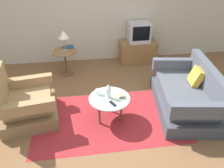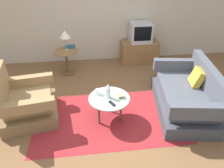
# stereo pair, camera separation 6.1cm
# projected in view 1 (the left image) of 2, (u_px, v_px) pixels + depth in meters

# --- Properties ---
(ground_plane) EXTENTS (16.00, 16.00, 0.00)m
(ground_plane) POSITION_uv_depth(u_px,v_px,m) (109.00, 117.00, 3.76)
(ground_plane) COLOR brown
(back_wall) EXTENTS (9.00, 0.12, 2.70)m
(back_wall) POSITION_uv_depth(u_px,v_px,m) (95.00, 7.00, 5.14)
(back_wall) COLOR #BCB29E
(back_wall) RESTS_ON ground
(area_rug) EXTENTS (2.57, 1.52, 0.00)m
(area_rug) POSITION_uv_depth(u_px,v_px,m) (110.00, 118.00, 3.75)
(area_rug) COLOR maroon
(area_rug) RESTS_ON ground
(armchair) EXTENTS (1.02, 1.06, 0.95)m
(armchair) POSITION_uv_depth(u_px,v_px,m) (25.00, 104.00, 3.58)
(armchair) COLOR brown
(armchair) RESTS_ON ground
(couch) EXTENTS (1.14, 1.75, 0.85)m
(couch) POSITION_uv_depth(u_px,v_px,m) (186.00, 95.00, 3.85)
(couch) COLOR #3E424B
(couch) RESTS_ON ground
(coffee_table) EXTENTS (0.69, 0.69, 0.44)m
(coffee_table) POSITION_uv_depth(u_px,v_px,m) (109.00, 100.00, 3.54)
(coffee_table) COLOR #B2C6C1
(coffee_table) RESTS_ON ground
(side_table) EXTENTS (0.56, 0.56, 0.58)m
(side_table) POSITION_uv_depth(u_px,v_px,m) (65.00, 57.00, 4.90)
(side_table) COLOR olive
(side_table) RESTS_ON ground
(tv_stand) EXTENTS (0.93, 0.50, 0.56)m
(tv_stand) POSITION_uv_depth(u_px,v_px,m) (138.00, 52.00, 5.55)
(tv_stand) COLOR olive
(tv_stand) RESTS_ON ground
(television) EXTENTS (0.53, 0.45, 0.48)m
(television) POSITION_uv_depth(u_px,v_px,m) (139.00, 32.00, 5.28)
(television) COLOR #B7B7BC
(television) RESTS_ON tv_stand
(table_lamp) EXTENTS (0.24, 0.24, 0.47)m
(table_lamp) POSITION_uv_depth(u_px,v_px,m) (63.00, 35.00, 4.63)
(table_lamp) COLOR #9E937A
(table_lamp) RESTS_ON side_table
(vase) EXTENTS (0.08, 0.08, 0.26)m
(vase) POSITION_uv_depth(u_px,v_px,m) (108.00, 91.00, 3.46)
(vase) COLOR white
(vase) RESTS_ON coffee_table
(mug) EXTENTS (0.14, 0.09, 0.09)m
(mug) POSITION_uv_depth(u_px,v_px,m) (98.00, 92.00, 3.57)
(mug) COLOR white
(mug) RESTS_ON coffee_table
(bowl) EXTENTS (0.13, 0.13, 0.05)m
(bowl) POSITION_uv_depth(u_px,v_px,m) (121.00, 96.00, 3.52)
(bowl) COLOR tan
(bowl) RESTS_ON coffee_table
(tv_remote_dark) EXTENTS (0.11, 0.15, 0.02)m
(tv_remote_dark) POSITION_uv_depth(u_px,v_px,m) (113.00, 103.00, 3.37)
(tv_remote_dark) COLOR black
(tv_remote_dark) RESTS_ON coffee_table
(book) EXTENTS (0.25, 0.19, 0.04)m
(book) POSITION_uv_depth(u_px,v_px,m) (69.00, 47.00, 4.98)
(book) COLOR navy
(book) RESTS_ON side_table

